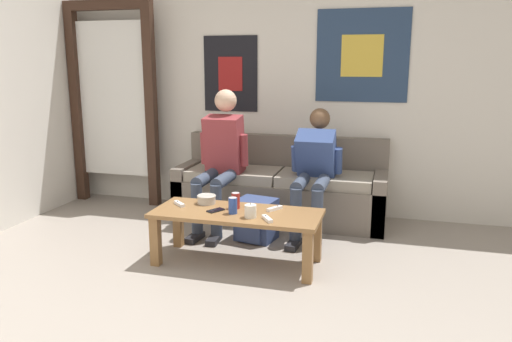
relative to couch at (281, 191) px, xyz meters
The scene contains 15 objects.
wall_back 1.05m from the couch, 104.89° to the left, with size 10.00×0.07×2.55m.
door_frame 2.09m from the couch, behind, with size 1.00×0.10×2.15m.
couch is the anchor object (origin of this frame).
coffee_table 1.20m from the couch, 93.34° to the right, with size 1.28×0.52×0.41m.
person_seated_adult 0.74m from the couch, 142.92° to the right, with size 0.47×0.85×1.28m.
person_seated_teen 0.59m from the couch, 40.31° to the right, with size 0.47×0.93×1.11m.
backpack 0.67m from the couch, 96.02° to the right, with size 0.36×0.34×0.36m.
ceramic_bowl 1.13m from the couch, 109.49° to the right, with size 0.15×0.15×0.07m.
pillar_candle 1.32m from the couch, 86.89° to the right, with size 0.09×0.09×0.11m.
drink_can_blue 1.27m from the couch, 93.80° to the right, with size 0.07×0.07×0.12m.
drink_can_red 1.14m from the couch, 95.38° to the right, with size 0.07×0.07×0.12m.
game_controller_near_left 1.11m from the couch, 79.60° to the right, with size 0.10×0.14×0.03m.
game_controller_near_right 1.37m from the couch, 81.25° to the right, with size 0.11×0.14×0.03m.
game_controller_far_center 1.29m from the couch, 115.89° to the right, with size 0.13×0.12×0.03m.
cell_phone 1.25m from the couch, 100.60° to the right, with size 0.13×0.15×0.01m.
Camera 1 is at (1.14, -2.23, 1.53)m, focal length 35.00 mm.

